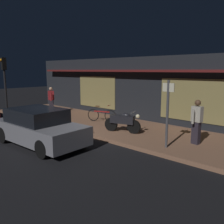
{
  "coord_description": "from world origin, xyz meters",
  "views": [
    {
      "loc": [
        7.97,
        -5.73,
        2.89
      ],
      "look_at": [
        0.52,
        2.4,
        0.95
      ],
      "focal_mm": 38.36,
      "sensor_mm": 36.0,
      "label": 1
    }
  ],
  "objects_px": {
    "bicycle_parked": "(102,115)",
    "person_bystander": "(197,121)",
    "sign_post": "(168,110)",
    "motorcycle": "(123,121)",
    "parked_car_far": "(39,127)",
    "person_photographer": "(51,99)",
    "traffic_light_pole": "(4,77)"
  },
  "relations": [
    {
      "from": "motorcycle",
      "to": "bicycle_parked",
      "type": "height_order",
      "value": "motorcycle"
    },
    {
      "from": "traffic_light_pole",
      "to": "parked_car_far",
      "type": "xyz_separation_m",
      "value": [
        5.86,
        -1.36,
        -1.77
      ]
    },
    {
      "from": "person_bystander",
      "to": "motorcycle",
      "type": "bearing_deg",
      "value": -170.23
    },
    {
      "from": "bicycle_parked",
      "to": "sign_post",
      "type": "relative_size",
      "value": 0.65
    },
    {
      "from": "person_photographer",
      "to": "sign_post",
      "type": "bearing_deg",
      "value": -7.75
    },
    {
      "from": "motorcycle",
      "to": "person_photographer",
      "type": "xyz_separation_m",
      "value": [
        -6.57,
        0.65,
        0.38
      ]
    },
    {
      "from": "motorcycle",
      "to": "parked_car_far",
      "type": "xyz_separation_m",
      "value": [
        -1.57,
        -3.23,
        0.06
      ]
    },
    {
      "from": "person_photographer",
      "to": "sign_post",
      "type": "relative_size",
      "value": 0.7
    },
    {
      "from": "sign_post",
      "to": "motorcycle",
      "type": "bearing_deg",
      "value": 166.96
    },
    {
      "from": "traffic_light_pole",
      "to": "bicycle_parked",
      "type": "bearing_deg",
      "value": 28.57
    },
    {
      "from": "person_bystander",
      "to": "sign_post",
      "type": "distance_m",
      "value": 1.36
    },
    {
      "from": "bicycle_parked",
      "to": "person_bystander",
      "type": "relative_size",
      "value": 0.94
    },
    {
      "from": "motorcycle",
      "to": "person_photographer",
      "type": "relative_size",
      "value": 0.99
    },
    {
      "from": "person_photographer",
      "to": "sign_post",
      "type": "distance_m",
      "value": 9.18
    },
    {
      "from": "motorcycle",
      "to": "sign_post",
      "type": "relative_size",
      "value": 0.69
    },
    {
      "from": "bicycle_parked",
      "to": "parked_car_far",
      "type": "relative_size",
      "value": 0.38
    },
    {
      "from": "bicycle_parked",
      "to": "parked_car_far",
      "type": "height_order",
      "value": "parked_car_far"
    },
    {
      "from": "motorcycle",
      "to": "sign_post",
      "type": "xyz_separation_m",
      "value": [
        2.51,
        -0.58,
        0.86
      ]
    },
    {
      "from": "person_bystander",
      "to": "sign_post",
      "type": "relative_size",
      "value": 0.7
    },
    {
      "from": "person_photographer",
      "to": "parked_car_far",
      "type": "height_order",
      "value": "person_photographer"
    },
    {
      "from": "motorcycle",
      "to": "traffic_light_pole",
      "type": "height_order",
      "value": "traffic_light_pole"
    },
    {
      "from": "motorcycle",
      "to": "bicycle_parked",
      "type": "distance_m",
      "value": 2.47
    },
    {
      "from": "motorcycle",
      "to": "bicycle_parked",
      "type": "relative_size",
      "value": 1.06
    },
    {
      "from": "person_bystander",
      "to": "sign_post",
      "type": "height_order",
      "value": "sign_post"
    },
    {
      "from": "bicycle_parked",
      "to": "sign_post",
      "type": "distance_m",
      "value": 5.12
    },
    {
      "from": "motorcycle",
      "to": "person_bystander",
      "type": "bearing_deg",
      "value": 9.77
    },
    {
      "from": "bicycle_parked",
      "to": "parked_car_far",
      "type": "xyz_separation_m",
      "value": [
        0.71,
        -4.17,
        0.2
      ]
    },
    {
      "from": "motorcycle",
      "to": "person_photographer",
      "type": "height_order",
      "value": "person_photographer"
    },
    {
      "from": "sign_post",
      "to": "parked_car_far",
      "type": "relative_size",
      "value": 0.58
    },
    {
      "from": "motorcycle",
      "to": "parked_car_far",
      "type": "relative_size",
      "value": 0.4
    },
    {
      "from": "motorcycle",
      "to": "sign_post",
      "type": "bearing_deg",
      "value": -13.04
    },
    {
      "from": "motorcycle",
      "to": "parked_car_far",
      "type": "distance_m",
      "value": 3.59
    }
  ]
}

